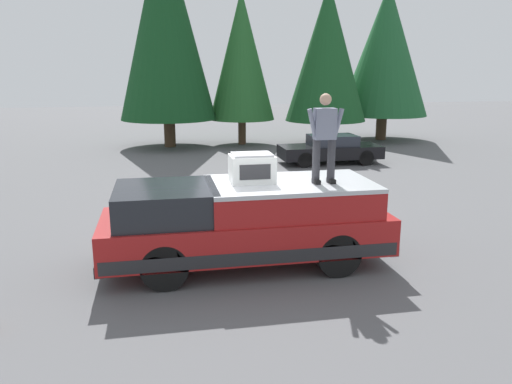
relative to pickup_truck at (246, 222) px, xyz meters
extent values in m
plane|color=#565659|center=(0.35, 0.24, -0.87)|extent=(90.00, 90.00, 0.00)
cube|color=maroon|center=(0.00, 0.01, -0.17)|extent=(2.00, 5.50, 0.70)
cube|color=#232326|center=(0.00, 0.01, -0.37)|extent=(2.01, 5.39, 0.24)
cube|color=black|center=(0.00, 1.52, 0.48)|extent=(1.84, 1.87, 0.60)
cube|color=maroon|center=(0.00, -0.87, 0.44)|extent=(1.92, 3.19, 0.52)
cube|color=#B7BABF|center=(0.00, -0.87, 0.74)|extent=(1.94, 3.19, 0.08)
cube|color=#232326|center=(0.00, 2.70, -0.44)|extent=(1.96, 0.16, 0.20)
cube|color=#B2B5BA|center=(0.00, -2.68, -0.44)|extent=(1.96, 0.16, 0.20)
cylinder|color=black|center=(-0.85, 1.60, -0.45)|extent=(0.30, 0.84, 0.84)
cylinder|color=black|center=(0.85, 1.60, -0.45)|extent=(0.30, 0.84, 0.84)
cylinder|color=black|center=(-0.85, -1.59, -0.45)|extent=(0.30, 0.84, 0.84)
cylinder|color=black|center=(0.85, -1.59, -0.45)|extent=(0.30, 0.84, 0.84)
cube|color=silver|center=(0.12, -0.14, 1.04)|extent=(0.64, 0.84, 0.52)
cube|color=#2D2D30|center=(-0.21, -0.14, 1.04)|extent=(0.01, 0.59, 0.29)
cube|color=#99999E|center=(0.12, -0.14, 1.32)|extent=(0.58, 0.76, 0.04)
cylinder|color=#333338|center=(-0.20, -1.62, 1.20)|extent=(0.15, 0.15, 0.84)
cube|color=black|center=(-0.24, -1.62, 0.82)|extent=(0.26, 0.11, 0.08)
cylinder|color=#333338|center=(-0.20, -1.32, 1.20)|extent=(0.15, 0.15, 0.84)
cube|color=black|center=(-0.24, -1.32, 0.82)|extent=(0.26, 0.11, 0.08)
cube|color=gray|center=(-0.20, -1.47, 1.91)|extent=(0.24, 0.40, 0.58)
sphere|color=tan|center=(-0.20, -1.47, 2.36)|extent=(0.22, 0.22, 0.22)
cylinder|color=gray|center=(-0.23, -1.72, 1.91)|extent=(0.09, 0.23, 0.58)
cylinder|color=gray|center=(-0.23, -1.23, 1.91)|extent=(0.09, 0.23, 0.58)
cube|color=black|center=(10.23, -5.26, -0.38)|extent=(1.64, 4.10, 0.50)
cube|color=#282D38|center=(10.23, -5.36, 0.08)|extent=(1.31, 1.89, 0.42)
cylinder|color=black|center=(9.51, -3.99, -0.56)|extent=(0.20, 0.62, 0.62)
cylinder|color=black|center=(10.95, -3.99, -0.56)|extent=(0.20, 0.62, 0.62)
cylinder|color=black|center=(9.51, -6.53, -0.56)|extent=(0.20, 0.62, 0.62)
cylinder|color=black|center=(10.95, -6.53, -0.56)|extent=(0.20, 0.62, 0.62)
cylinder|color=#4C3826|center=(16.55, -10.39, -0.20)|extent=(0.56, 0.56, 1.34)
cone|color=#1E562D|center=(16.55, -10.39, 3.86)|extent=(4.68, 4.68, 6.79)
cylinder|color=#4C3826|center=(15.35, -6.74, -0.26)|extent=(0.48, 0.48, 1.23)
cone|color=#194C23|center=(15.35, -6.74, 3.70)|extent=(4.02, 4.02, 6.68)
cylinder|color=#4C3826|center=(16.26, -2.62, -0.24)|extent=(0.39, 0.39, 1.27)
cone|color=#235B28|center=(16.26, -2.62, 3.55)|extent=(3.29, 3.29, 6.29)
cylinder|color=#4C3826|center=(16.11, 1.05, -0.19)|extent=(0.56, 0.56, 1.37)
cone|color=#14421E|center=(16.11, 1.05, 5.09)|extent=(4.65, 4.65, 9.19)
camera|label=1|loc=(-9.23, 1.59, 2.91)|focal=35.33mm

